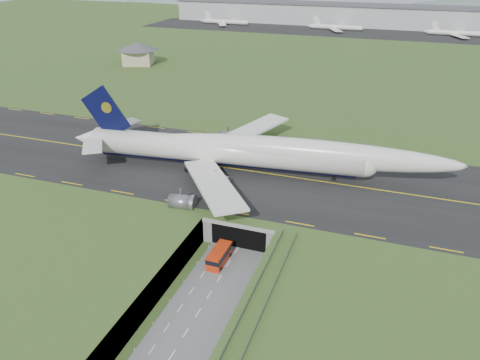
% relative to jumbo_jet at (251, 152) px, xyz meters
% --- Properties ---
extents(ground, '(900.00, 900.00, 0.00)m').
position_rel_jumbo_jet_xyz_m(ground, '(5.37, -32.39, -11.60)').
color(ground, '#3E5923').
rests_on(ground, ground).
extents(airfield_deck, '(800.00, 800.00, 6.00)m').
position_rel_jumbo_jet_xyz_m(airfield_deck, '(5.37, -32.39, -8.60)').
color(airfield_deck, gray).
rests_on(airfield_deck, ground).
extents(trench_road, '(12.00, 75.00, 0.20)m').
position_rel_jumbo_jet_xyz_m(trench_road, '(5.37, -39.89, -11.50)').
color(trench_road, slate).
rests_on(trench_road, ground).
extents(taxiway, '(800.00, 44.00, 0.18)m').
position_rel_jumbo_jet_xyz_m(taxiway, '(5.37, 0.61, -5.51)').
color(taxiway, black).
rests_on(taxiway, airfield_deck).
extents(tunnel_portal, '(17.00, 22.30, 6.00)m').
position_rel_jumbo_jet_xyz_m(tunnel_portal, '(5.37, -15.68, -8.27)').
color(tunnel_portal, gray).
rests_on(tunnel_portal, ground).
extents(guideway, '(3.00, 53.00, 7.05)m').
position_rel_jumbo_jet_xyz_m(guideway, '(16.37, -51.50, -6.28)').
color(guideway, '#A8A8A3').
rests_on(guideway, ground).
extents(jumbo_jet, '(98.75, 62.48, 20.78)m').
position_rel_jumbo_jet_xyz_m(jumbo_jet, '(0.00, 0.00, 0.00)').
color(jumbo_jet, white).
rests_on(jumbo_jet, ground).
extents(shuttle_tram, '(3.02, 7.56, 3.07)m').
position_rel_jumbo_jet_xyz_m(shuttle_tram, '(3.45, -30.42, -9.91)').
color(shuttle_tram, red).
rests_on(shuttle_tram, ground).
extents(service_building, '(24.38, 24.38, 10.56)m').
position_rel_jumbo_jet_xyz_m(service_building, '(-90.88, 100.82, 0.65)').
color(service_building, '#BDB189').
rests_on(service_building, ground).
extents(cargo_terminal, '(320.00, 67.00, 15.60)m').
position_rel_jumbo_jet_xyz_m(cargo_terminal, '(5.15, 267.02, 2.36)').
color(cargo_terminal, '#B2B2B2').
rests_on(cargo_terminal, ground).
extents(distant_hills, '(700.00, 91.00, 60.00)m').
position_rel_jumbo_jet_xyz_m(distant_hills, '(69.75, 397.61, -15.60)').
color(distant_hills, slate).
rests_on(distant_hills, ground).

